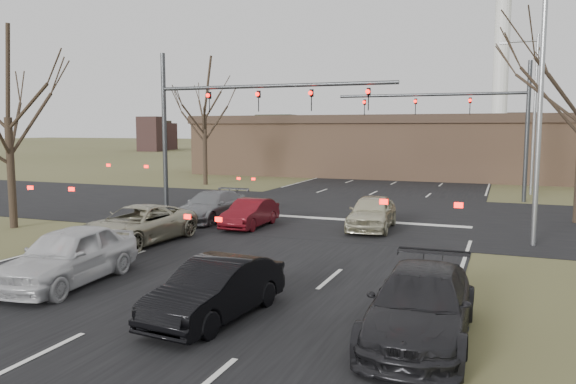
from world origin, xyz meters
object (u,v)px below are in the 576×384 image
car_black_hatch (216,289)px  car_grey_ahead (211,206)px  car_silver_suv (138,225)px  car_red_ahead (250,213)px  mast_arm_far (476,114)px  streetlight_right_near (535,89)px  streetlight_right_far (532,106)px  car_charcoal_sedan (421,305)px  building (433,146)px  car_silver_ahead (372,212)px  mast_arm_near (221,111)px  car_white_sedan (68,256)px

car_black_hatch → car_grey_ahead: (-6.61, 11.69, 0.01)m
car_silver_suv → car_grey_ahead: bearing=93.1°
car_red_ahead → car_black_hatch: bearing=-69.2°
mast_arm_far → streetlight_right_near: streetlight_right_near is taller
mast_arm_far → car_grey_ahead: bearing=-131.0°
streetlight_right_far → car_red_ahead: streetlight_right_far is taller
car_grey_ahead → car_red_ahead: (2.40, -0.93, -0.07)m
car_silver_suv → car_charcoal_sedan: (11.05, -5.80, 0.01)m
mast_arm_far → streetlight_right_near: bearing=-78.5°
building → car_charcoal_sedan: (4.50, -38.62, -1.96)m
building → car_silver_suv: size_ratio=8.50×
building → car_red_ahead: 28.63m
car_red_ahead → car_charcoal_sedan: bearing=-50.8°
car_black_hatch → car_silver_suv: bearing=142.5°
car_charcoal_sedan → car_silver_ahead: 12.32m
car_grey_ahead → car_silver_ahead: bearing=5.0°
car_silver_suv → car_black_hatch: (6.62, -6.19, -0.03)m
car_black_hatch → car_grey_ahead: size_ratio=0.87×
mast_arm_far → car_silver_suv: size_ratio=2.23×
mast_arm_near → car_silver_suv: (0.68, -7.82, -4.38)m
building → mast_arm_far: bearing=-74.4°
mast_arm_near → car_black_hatch: size_ratio=3.01×
car_silver_suv → car_black_hatch: car_silver_suv is taller
car_red_ahead → mast_arm_far: bearing=57.2°
streetlight_right_far → car_silver_suv: (-13.87, -21.82, -4.89)m
car_silver_suv → car_grey_ahead: (0.01, 5.50, -0.02)m
streetlight_right_near → car_grey_ahead: size_ratio=2.15×
car_silver_suv → car_red_ahead: (2.41, 4.57, -0.09)m
car_black_hatch → car_silver_ahead: bearing=92.1°
car_silver_suv → car_white_sedan: size_ratio=1.08×
car_charcoal_sedan → streetlight_right_near: bearing=76.7°
mast_arm_near → car_grey_ahead: size_ratio=2.61×
car_white_sedan → car_charcoal_sedan: car_white_sedan is taller
streetlight_right_near → car_red_ahead: size_ratio=2.74×
mast_arm_far → car_white_sedan: 25.13m
streetlight_right_far → car_charcoal_sedan: size_ratio=2.05×
building → streetlight_right_far: streetlight_right_far is taller
car_charcoal_sedan → car_grey_ahead: car_charcoal_sedan is taller
streetlight_right_near → car_black_hatch: size_ratio=2.48×
streetlight_right_near → car_black_hatch: bearing=-121.5°
streetlight_right_far → mast_arm_near: bearing=-136.1°
streetlight_right_near → car_silver_ahead: bearing=169.3°
car_grey_ahead → car_silver_suv: bearing=-88.7°
car_white_sedan → car_grey_ahead: (-1.54, 10.69, -0.11)m
building → car_silver_suv: (-6.55, -32.82, -1.97)m
car_grey_ahead → car_white_sedan: bearing=-80.4°
building → streetlight_right_far: size_ratio=4.24×
mast_arm_far → car_silver_ahead: mast_arm_far is taller
mast_arm_near → streetlight_right_far: streetlight_right_far is taller
mast_arm_far → car_charcoal_sedan: mast_arm_far is taller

